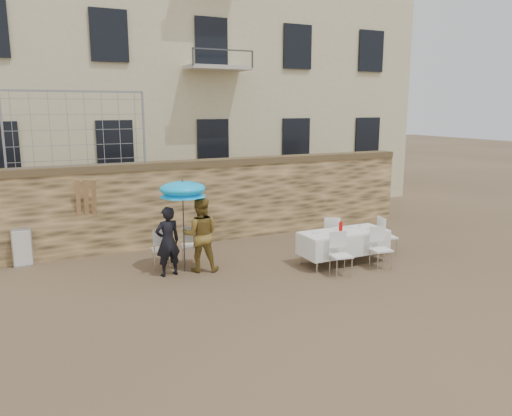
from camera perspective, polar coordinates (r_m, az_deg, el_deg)
name	(u,v)px	position (r m, az deg, el deg)	size (l,w,h in m)	color
ground	(288,303)	(9.59, 3.66, -10.81)	(80.00, 80.00, 0.00)	brown
stone_wall	(198,202)	(13.69, -6.64, 0.71)	(13.00, 0.50, 2.20)	olive
apartment_building	(131,1)	(20.57, -14.08, 21.95)	(20.00, 8.00, 15.00)	#C4BA8D
chain_link_fence	(77,130)	(12.80, -19.77, 8.41)	(3.20, 0.06, 1.80)	gray
man_suit	(168,241)	(11.02, -10.06, -3.79)	(0.56, 0.37, 1.54)	black
woman_dress	(200,235)	(11.22, -6.38, -3.04)	(0.82, 0.64, 1.68)	#AC8634
umbrella	(183,192)	(11.00, -8.39, 1.86)	(1.05, 1.05, 1.94)	#3F3F44
couple_chair_left	(161,248)	(11.60, -10.76, -4.51)	(0.48, 0.48, 0.96)	white
couple_chair_right	(191,244)	(11.80, -7.47, -4.14)	(0.48, 0.48, 0.96)	white
banquet_table	(344,233)	(11.91, 10.00, -2.82)	(2.10, 0.85, 0.78)	white
soda_bottle	(341,228)	(11.64, 9.66, -2.26)	(0.09, 0.09, 0.26)	red
table_chair_front_left	(341,255)	(11.05, 9.70, -5.28)	(0.48, 0.48, 0.96)	white
table_chair_front_right	(381,249)	(11.71, 14.11, -4.52)	(0.48, 0.48, 0.96)	white
table_chair_back	(331,235)	(12.72, 8.59, -3.03)	(0.48, 0.48, 0.96)	white
table_chair_side	(387,236)	(12.90, 14.77, -3.08)	(0.48, 0.48, 0.96)	white
chair_stack_right	(22,246)	(12.81, -25.16, -3.99)	(0.46, 0.32, 0.92)	white
wood_planks	(92,217)	(12.86, -18.24, -0.94)	(0.70, 0.20, 2.00)	#A37749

